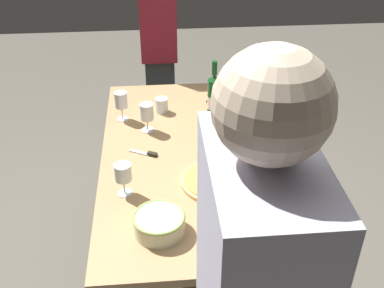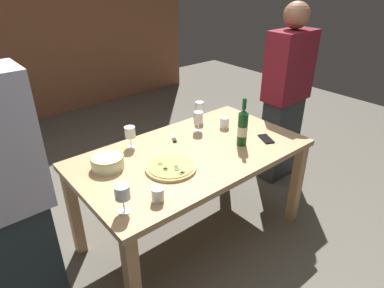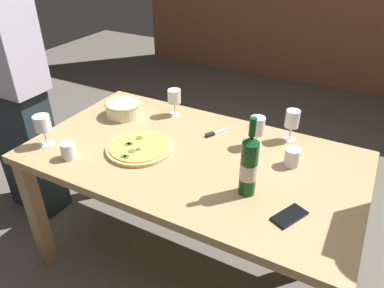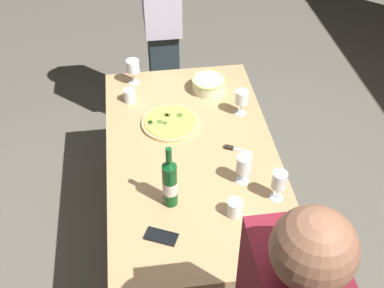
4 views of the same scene
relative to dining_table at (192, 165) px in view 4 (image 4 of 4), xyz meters
name	(u,v)px [view 4 (image 4 of 4)]	position (x,y,z in m)	size (l,w,h in m)	color
ground_plane	(192,239)	(0.00, 0.00, -0.66)	(8.00, 8.00, 0.00)	#5F5A4F
dining_table	(192,165)	(0.00, 0.00, 0.00)	(1.60, 0.90, 0.75)	tan
pizza	(170,122)	(-0.25, -0.09, 0.10)	(0.33, 0.33, 0.03)	#DDB674
serving_bowl	(209,84)	(-0.54, 0.18, 0.14)	(0.21, 0.21, 0.08)	beige
wine_bottle	(170,183)	(0.34, -0.15, 0.23)	(0.07, 0.07, 0.35)	#0F481C
wine_glass_near_pizza	(244,165)	(0.24, 0.22, 0.20)	(0.07, 0.07, 0.16)	white
wine_glass_by_bottle	(242,98)	(-0.29, 0.32, 0.20)	(0.07, 0.07, 0.16)	white
wine_glass_far_left	(133,67)	(-0.68, -0.27, 0.21)	(0.08, 0.08, 0.16)	white
wine_glass_far_right	(279,181)	(0.38, 0.36, 0.21)	(0.07, 0.07, 0.17)	white
cup_amber	(129,96)	(-0.50, -0.31, 0.13)	(0.07, 0.07, 0.08)	white
cup_ceramic	(235,208)	(0.45, 0.14, 0.14)	(0.07, 0.07, 0.08)	white
cell_phone	(161,236)	(0.53, -0.21, 0.10)	(0.07, 0.14, 0.01)	black
pizza_knife	(234,148)	(0.01, 0.23, 0.10)	(0.09, 0.14, 0.02)	silver
person_guest_left	(161,20)	(-1.18, -0.05, 0.25)	(0.43, 0.24, 1.77)	#263338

